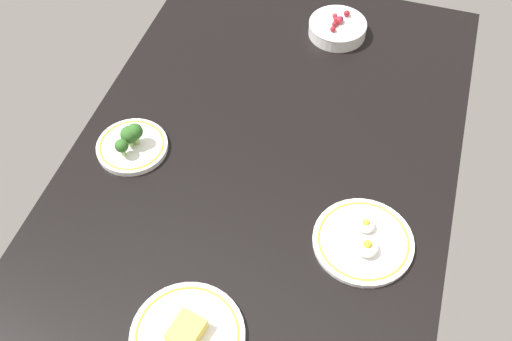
# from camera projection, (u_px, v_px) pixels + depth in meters

# --- Properties ---
(dining_table) EXTENTS (1.54, 0.91, 0.04)m
(dining_table) POSITION_uv_depth(u_px,v_px,m) (256.00, 181.00, 1.45)
(dining_table) COLOR black
(dining_table) RESTS_ON ground
(plate_broccoli) EXTENTS (0.17, 0.17, 0.08)m
(plate_broccoli) POSITION_uv_depth(u_px,v_px,m) (131.00, 143.00, 1.46)
(plate_broccoli) COLOR white
(plate_broccoli) RESTS_ON dining_table
(plate_cheese) EXTENTS (0.23, 0.23, 0.04)m
(plate_cheese) POSITION_uv_depth(u_px,v_px,m) (187.00, 335.00, 1.18)
(plate_cheese) COLOR white
(plate_cheese) RESTS_ON dining_table
(plate_eggs) EXTENTS (0.22, 0.22, 0.05)m
(plate_eggs) POSITION_uv_depth(u_px,v_px,m) (364.00, 241.00, 1.31)
(plate_eggs) COLOR white
(plate_eggs) RESTS_ON dining_table
(bowl_berries) EXTENTS (0.16, 0.16, 0.06)m
(bowl_berries) POSITION_uv_depth(u_px,v_px,m) (338.00, 28.00, 1.72)
(bowl_berries) COLOR white
(bowl_berries) RESTS_ON dining_table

